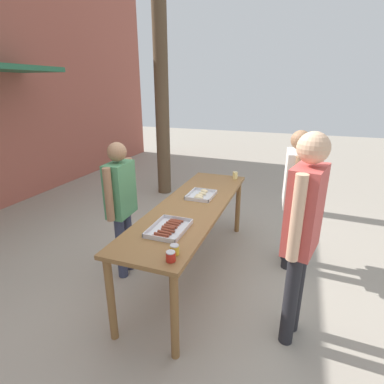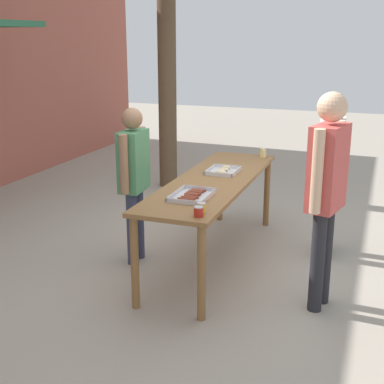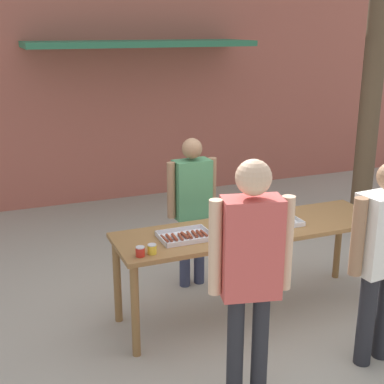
{
  "view_description": "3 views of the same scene",
  "coord_description": "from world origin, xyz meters",
  "px_view_note": "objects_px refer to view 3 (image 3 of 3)",
  "views": [
    {
      "loc": [
        -2.95,
        -1.08,
        2.14
      ],
      "look_at": [
        0.0,
        0.0,
        1.02
      ],
      "focal_mm": 28.0,
      "sensor_mm": 36.0,
      "label": 1
    },
    {
      "loc": [
        -4.93,
        -1.57,
        2.24
      ],
      "look_at": [
        -0.67,
        -0.02,
        0.92
      ],
      "focal_mm": 50.0,
      "sensor_mm": 36.0,
      "label": 2
    },
    {
      "loc": [
        -2.23,
        -4.06,
        2.64
      ],
      "look_at": [
        -0.3,
        0.73,
        1.03
      ],
      "focal_mm": 50.0,
      "sensor_mm": 36.0,
      "label": 3
    }
  ],
  "objects_px": {
    "food_tray_buns": "(279,222)",
    "person_server_behind_table": "(192,200)",
    "person_customer_with_cup": "(383,249)",
    "condiment_jar_mustard": "(140,252)",
    "person_customer_holding_hotdog": "(250,264)",
    "food_tray_sausages": "(185,236)",
    "beer_cup": "(371,214)",
    "condiment_jar_ketchup": "(152,249)"
  },
  "relations": [
    {
      "from": "food_tray_sausages",
      "to": "person_customer_holding_hotdog",
      "type": "relative_size",
      "value": 0.24
    },
    {
      "from": "condiment_jar_mustard",
      "to": "person_customer_with_cup",
      "type": "xyz_separation_m",
      "value": [
        1.71,
        -0.83,
        0.08
      ]
    },
    {
      "from": "food_tray_buns",
      "to": "condiment_jar_mustard",
      "type": "distance_m",
      "value": 1.44
    },
    {
      "from": "food_tray_buns",
      "to": "beer_cup",
      "type": "bearing_deg",
      "value": -14.62
    },
    {
      "from": "person_customer_holding_hotdog",
      "to": "food_tray_buns",
      "type": "bearing_deg",
      "value": -115.61
    },
    {
      "from": "food_tray_sausages",
      "to": "food_tray_buns",
      "type": "xyz_separation_m",
      "value": [
        0.95,
        -0.0,
        0.0
      ]
    },
    {
      "from": "food_tray_buns",
      "to": "beer_cup",
      "type": "relative_size",
      "value": 3.59
    },
    {
      "from": "condiment_jar_ketchup",
      "to": "person_customer_with_cup",
      "type": "relative_size",
      "value": 0.05
    },
    {
      "from": "condiment_jar_mustard",
      "to": "person_customer_holding_hotdog",
      "type": "relative_size",
      "value": 0.04
    },
    {
      "from": "condiment_jar_ketchup",
      "to": "person_server_behind_table",
      "type": "bearing_deg",
      "value": 52.56
    },
    {
      "from": "food_tray_sausages",
      "to": "beer_cup",
      "type": "relative_size",
      "value": 4.36
    },
    {
      "from": "food_tray_sausages",
      "to": "beer_cup",
      "type": "distance_m",
      "value": 1.83
    },
    {
      "from": "beer_cup",
      "to": "person_server_behind_table",
      "type": "height_order",
      "value": "person_server_behind_table"
    },
    {
      "from": "person_customer_with_cup",
      "to": "person_server_behind_table",
      "type": "bearing_deg",
      "value": -69.54
    },
    {
      "from": "food_tray_sausages",
      "to": "person_server_behind_table",
      "type": "distance_m",
      "value": 0.84
    },
    {
      "from": "condiment_jar_mustard",
      "to": "person_customer_with_cup",
      "type": "relative_size",
      "value": 0.05
    },
    {
      "from": "beer_cup",
      "to": "person_customer_holding_hotdog",
      "type": "distance_m",
      "value": 2.02
    },
    {
      "from": "person_server_behind_table",
      "to": "person_customer_holding_hotdog",
      "type": "bearing_deg",
      "value": -103.16
    },
    {
      "from": "beer_cup",
      "to": "condiment_jar_mustard",
      "type": "bearing_deg",
      "value": 179.97
    },
    {
      "from": "beer_cup",
      "to": "person_customer_with_cup",
      "type": "relative_size",
      "value": 0.06
    },
    {
      "from": "food_tray_sausages",
      "to": "food_tray_buns",
      "type": "distance_m",
      "value": 0.95
    },
    {
      "from": "beer_cup",
      "to": "person_customer_holding_hotdog",
      "type": "relative_size",
      "value": 0.06
    },
    {
      "from": "food_tray_sausages",
      "to": "person_customer_with_cup",
      "type": "distance_m",
      "value": 1.63
    },
    {
      "from": "food_tray_buns",
      "to": "person_server_behind_table",
      "type": "relative_size",
      "value": 0.23
    },
    {
      "from": "condiment_jar_mustard",
      "to": "beer_cup",
      "type": "xyz_separation_m",
      "value": [
        2.29,
        -0.0,
        0.01
      ]
    },
    {
      "from": "food_tray_buns",
      "to": "person_customer_with_cup",
      "type": "relative_size",
      "value": 0.22
    },
    {
      "from": "food_tray_buns",
      "to": "person_server_behind_table",
      "type": "xyz_separation_m",
      "value": [
        -0.58,
        0.75,
        0.06
      ]
    },
    {
      "from": "condiment_jar_mustard",
      "to": "person_customer_holding_hotdog",
      "type": "distance_m",
      "value": 1.07
    },
    {
      "from": "condiment_jar_mustard",
      "to": "condiment_jar_ketchup",
      "type": "xyz_separation_m",
      "value": [
        0.1,
        0.01,
        0.0
      ]
    },
    {
      "from": "condiment_jar_mustard",
      "to": "person_server_behind_table",
      "type": "xyz_separation_m",
      "value": [
        0.84,
        0.98,
        0.04
      ]
    },
    {
      "from": "person_customer_with_cup",
      "to": "condiment_jar_mustard",
      "type": "bearing_deg",
      "value": -31.17
    },
    {
      "from": "condiment_jar_mustard",
      "to": "person_customer_with_cup",
      "type": "bearing_deg",
      "value": -25.99
    },
    {
      "from": "food_tray_sausages",
      "to": "person_customer_with_cup",
      "type": "height_order",
      "value": "person_customer_with_cup"
    },
    {
      "from": "person_server_behind_table",
      "to": "person_customer_with_cup",
      "type": "relative_size",
      "value": 0.94
    },
    {
      "from": "condiment_jar_ketchup",
      "to": "person_server_behind_table",
      "type": "xyz_separation_m",
      "value": [
        0.74,
        0.96,
        0.04
      ]
    },
    {
      "from": "food_tray_buns",
      "to": "person_customer_holding_hotdog",
      "type": "relative_size",
      "value": 0.2
    },
    {
      "from": "food_tray_sausages",
      "to": "condiment_jar_ketchup",
      "type": "height_order",
      "value": "condiment_jar_ketchup"
    },
    {
      "from": "food_tray_sausages",
      "to": "person_customer_with_cup",
      "type": "relative_size",
      "value": 0.27
    },
    {
      "from": "beer_cup",
      "to": "person_customer_holding_hotdog",
      "type": "xyz_separation_m",
      "value": [
        -1.79,
        -0.92,
        0.19
      ]
    },
    {
      "from": "beer_cup",
      "to": "person_customer_holding_hotdog",
      "type": "bearing_deg",
      "value": -152.74
    },
    {
      "from": "person_customer_with_cup",
      "to": "person_customer_holding_hotdog",
      "type": "bearing_deg",
      "value": -0.87
    },
    {
      "from": "person_customer_with_cup",
      "to": "food_tray_buns",
      "type": "bearing_deg",
      "value": -79.88
    }
  ]
}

